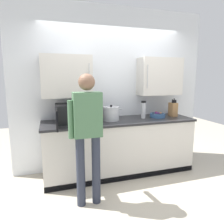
# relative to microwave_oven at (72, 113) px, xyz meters

# --- Properties ---
(ground_plane) EXTENTS (9.25, 9.25, 0.00)m
(ground_plane) POSITION_rel_microwave_oven_xyz_m (0.79, -0.70, -1.07)
(ground_plane) COLOR #B7AD99
(back_wall_tiled) EXTENTS (3.51, 0.44, 2.84)m
(back_wall_tiled) POSITION_rel_microwave_oven_xyz_m (0.79, 0.31, 0.40)
(back_wall_tiled) COLOR silver
(back_wall_tiled) RESTS_ON ground_plane
(counter_unit) EXTENTS (2.54, 0.71, 0.93)m
(counter_unit) POSITION_rel_microwave_oven_xyz_m (0.79, -0.04, -0.61)
(counter_unit) COLOR beige
(counter_unit) RESTS_ON ground_plane
(microwave_oven) EXTENTS (0.56, 0.80, 0.29)m
(microwave_oven) POSITION_rel_microwave_oven_xyz_m (0.00, 0.00, 0.00)
(microwave_oven) COLOR black
(microwave_oven) RESTS_ON counter_unit
(knife_block) EXTENTS (0.11, 0.15, 0.33)m
(knife_block) POSITION_rel_microwave_oven_xyz_m (1.84, -0.00, -0.02)
(knife_block) COLOR #A37547
(knife_block) RESTS_ON counter_unit
(thermos_flask) EXTENTS (0.08, 0.08, 0.30)m
(thermos_flask) POSITION_rel_microwave_oven_xyz_m (1.23, -0.02, 0.01)
(thermos_flask) COLOR #B7BABF
(thermos_flask) RESTS_ON counter_unit
(stock_pot) EXTENTS (0.37, 0.27, 0.26)m
(stock_pot) POSITION_rel_microwave_oven_xyz_m (0.64, -0.03, -0.03)
(stock_pot) COLOR #B7BABF
(stock_pot) RESTS_ON counter_unit
(fruit_bowl) EXTENTS (0.27, 0.27, 0.10)m
(fruit_bowl) POSITION_rel_microwave_oven_xyz_m (1.51, -0.02, -0.11)
(fruit_bowl) COLOR #335684
(fruit_bowl) RESTS_ON counter_unit
(person_figure) EXTENTS (0.44, 0.59, 1.68)m
(person_figure) POSITION_rel_microwave_oven_xyz_m (0.10, -0.77, -0.07)
(person_figure) COLOR #282D3D
(person_figure) RESTS_ON ground_plane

